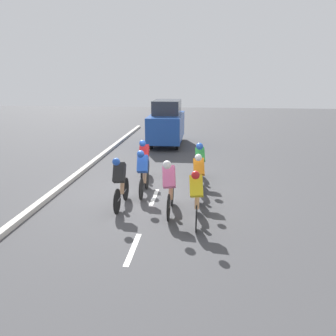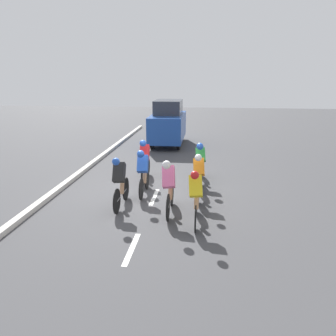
# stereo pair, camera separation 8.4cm
# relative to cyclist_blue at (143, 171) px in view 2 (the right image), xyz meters

# --- Properties ---
(ground_plane) EXTENTS (60.00, 60.00, 0.00)m
(ground_plane) POSITION_rel_cyclist_blue_xyz_m (-0.37, -0.17, -0.79)
(ground_plane) COLOR #424244
(lane_stripe_near) EXTENTS (0.12, 1.40, 0.01)m
(lane_stripe_near) POSITION_rel_cyclist_blue_xyz_m (-0.37, 3.35, -0.78)
(lane_stripe_near) COLOR white
(lane_stripe_near) RESTS_ON ground
(lane_stripe_mid) EXTENTS (0.12, 1.40, 0.01)m
(lane_stripe_mid) POSITION_rel_cyclist_blue_xyz_m (-0.37, 0.15, -0.78)
(lane_stripe_mid) COLOR white
(lane_stripe_mid) RESTS_ON ground
(lane_stripe_far) EXTENTS (0.12, 1.40, 0.01)m
(lane_stripe_far) POSITION_rel_cyclist_blue_xyz_m (-0.37, -3.05, -0.78)
(lane_stripe_far) COLOR white
(lane_stripe_far) RESTS_ON ground
(curb) EXTENTS (0.20, 28.17, 0.14)m
(curb) POSITION_rel_cyclist_blue_xyz_m (2.83, 0.15, -0.72)
(curb) COLOR beige
(curb) RESTS_ON ground
(cyclist_blue) EXTENTS (0.35, 1.68, 1.50)m
(cyclist_blue) POSITION_rel_cyclist_blue_xyz_m (0.00, 0.00, 0.00)
(cyclist_blue) COLOR black
(cyclist_blue) RESTS_ON ground
(cyclist_black) EXTENTS (0.35, 1.73, 1.52)m
(cyclist_black) POSITION_rel_cyclist_blue_xyz_m (0.46, 1.07, -0.01)
(cyclist_black) COLOR black
(cyclist_black) RESTS_ON ground
(cyclist_orange) EXTENTS (0.36, 1.70, 1.47)m
(cyclist_orange) POSITION_rel_cyclist_blue_xyz_m (-1.73, 0.19, -0.03)
(cyclist_orange) COLOR black
(cyclist_orange) RESTS_ON ground
(cyclist_pink) EXTENTS (0.38, 1.72, 1.56)m
(cyclist_pink) POSITION_rel_cyclist_blue_xyz_m (-0.97, 1.39, 0.02)
(cyclist_pink) COLOR black
(cyclist_pink) RESTS_ON ground
(cyclist_green) EXTENTS (0.37, 1.70, 1.46)m
(cyclist_green) POSITION_rel_cyclist_blue_xyz_m (-1.75, -1.49, -0.01)
(cyclist_green) COLOR black
(cyclist_green) RESTS_ON ground
(cyclist_yellow) EXTENTS (0.37, 1.71, 1.47)m
(cyclist_yellow) POSITION_rel_cyclist_blue_xyz_m (-1.70, 1.92, -0.03)
(cyclist_yellow) COLOR black
(cyclist_yellow) RESTS_ON ground
(cyclist_red) EXTENTS (0.34, 1.66, 1.52)m
(cyclist_red) POSITION_rel_cyclist_blue_xyz_m (0.22, -1.47, 0.01)
(cyclist_red) COLOR black
(cyclist_red) RESTS_ON ground
(support_car) EXTENTS (1.70, 3.89, 2.39)m
(support_car) POSITION_rel_cyclist_blue_xyz_m (0.14, -7.97, 0.39)
(support_car) COLOR black
(support_car) RESTS_ON ground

